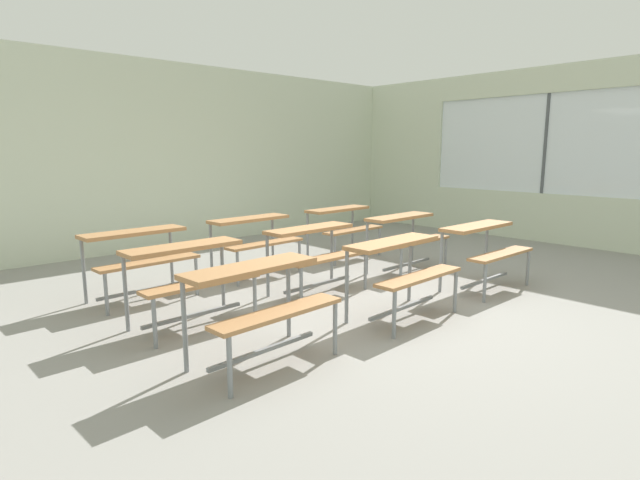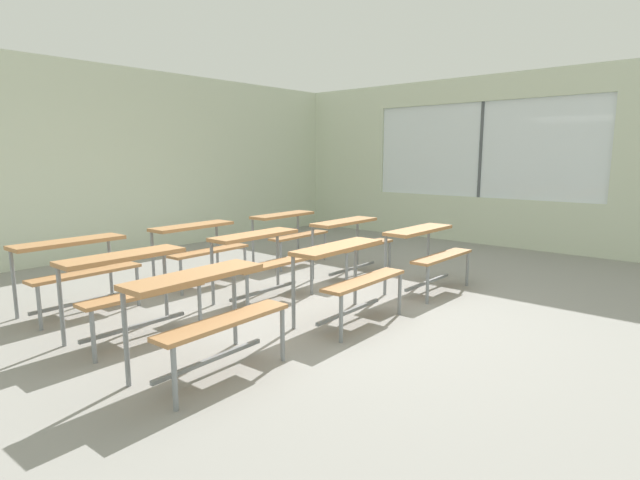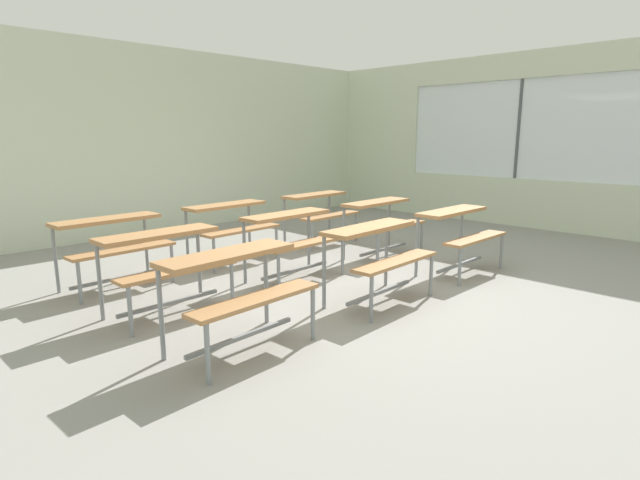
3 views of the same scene
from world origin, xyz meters
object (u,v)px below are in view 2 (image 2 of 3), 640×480
at_px(desk_bench_r0c1, 347,265).
at_px(desk_bench_r2c1, 199,239).
at_px(desk_bench_r0c0, 205,299).
at_px(desk_bench_r2c2, 289,226).
at_px(desk_bench_r1c1, 262,250).
at_px(desk_bench_r0c2, 427,244).
at_px(desk_bench_r2c0, 75,258).
at_px(desk_bench_r1c2, 351,234).
at_px(desk_bench_r1c0, 130,275).

relative_size(desk_bench_r0c1, desk_bench_r2c1, 1.00).
bearing_deg(desk_bench_r0c0, desk_bench_r2c2, 32.99).
height_order(desk_bench_r0c1, desk_bench_r1c1, same).
distance_m(desk_bench_r0c2, desk_bench_r2c0, 3.87).
height_order(desk_bench_r0c1, desk_bench_r2c2, same).
height_order(desk_bench_r2c0, desk_bench_r2c1, same).
bearing_deg(desk_bench_r1c2, desk_bench_r2c0, 158.13).
relative_size(desk_bench_r0c2, desk_bench_r2c0, 0.98).
bearing_deg(desk_bench_r0c0, desk_bench_r0c1, -4.74).
bearing_deg(desk_bench_r2c2, desk_bench_r0c2, -93.02).
distance_m(desk_bench_r0c1, desk_bench_r2c0, 2.79).
relative_size(desk_bench_r1c1, desk_bench_r1c2, 1.00).
height_order(desk_bench_r1c0, desk_bench_r2c2, same).
height_order(desk_bench_r0c2, desk_bench_r1c1, same).
distance_m(desk_bench_r0c0, desk_bench_r2c0, 2.22).
xyz_separation_m(desk_bench_r2c1, desk_bench_r2c2, (1.60, -0.01, 0.00)).
relative_size(desk_bench_r0c1, desk_bench_r2c0, 1.00).
relative_size(desk_bench_r1c1, desk_bench_r2c0, 0.99).
bearing_deg(desk_bench_r0c1, desk_bench_r2c1, 89.40).
bearing_deg(desk_bench_r2c0, desk_bench_r0c0, -92.76).
xyz_separation_m(desk_bench_r0c0, desk_bench_r2c0, (0.02, 2.22, 0.00)).
bearing_deg(desk_bench_r0c2, desk_bench_r0c1, 179.37).
bearing_deg(desk_bench_r0c2, desk_bench_r2c0, 143.42).
bearing_deg(desk_bench_r1c0, desk_bench_r0c1, -36.96).
xyz_separation_m(desk_bench_r1c1, desk_bench_r1c2, (1.55, -0.06, 0.00)).
distance_m(desk_bench_r0c0, desk_bench_r0c2, 3.13).
height_order(desk_bench_r0c2, desk_bench_r1c0, same).
bearing_deg(desk_bench_r1c2, desk_bench_r0c2, -91.55).
height_order(desk_bench_r1c2, desk_bench_r2c0, same).
bearing_deg(desk_bench_r1c2, desk_bench_r2c2, 87.91).
distance_m(desk_bench_r0c2, desk_bench_r1c2, 1.14).
xyz_separation_m(desk_bench_r2c0, desk_bench_r2c2, (3.13, 0.02, 0.00)).
distance_m(desk_bench_r0c1, desk_bench_r0c2, 1.52).
bearing_deg(desk_bench_r1c2, desk_bench_r0c0, -162.72).
bearing_deg(desk_bench_r1c2, desk_bench_r1c0, 177.79).
height_order(desk_bench_r0c0, desk_bench_r2c0, same).
height_order(desk_bench_r0c1, desk_bench_r0c2, same).
bearing_deg(desk_bench_r2c0, desk_bench_r0c2, -38.77).
height_order(desk_bench_r1c1, desk_bench_r2c0, same).
distance_m(desk_bench_r1c0, desk_bench_r2c1, 1.92).
relative_size(desk_bench_r0c0, desk_bench_r1c1, 1.01).
bearing_deg(desk_bench_r2c0, desk_bench_r2c1, -1.16).
xyz_separation_m(desk_bench_r0c1, desk_bench_r2c2, (1.54, 2.31, 0.00)).
xyz_separation_m(desk_bench_r0c0, desk_bench_r1c0, (0.01, 1.10, 0.00)).
height_order(desk_bench_r0c1, desk_bench_r2c0, same).
bearing_deg(desk_bench_r2c0, desk_bench_r1c0, -92.59).
bearing_deg(desk_bench_r1c2, desk_bench_r1c1, 176.47).
distance_m(desk_bench_r1c1, desk_bench_r2c0, 1.92).
distance_m(desk_bench_r0c1, desk_bench_r2c2, 2.78).
bearing_deg(desk_bench_r1c1, desk_bench_r0c2, -38.94).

